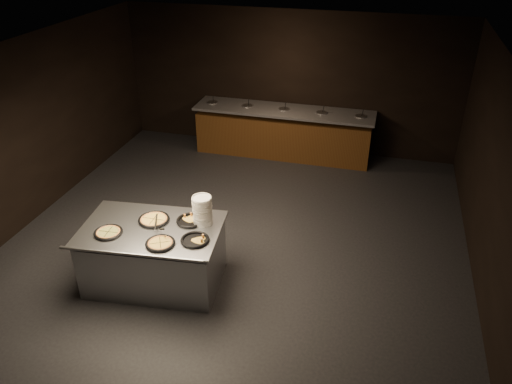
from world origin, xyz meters
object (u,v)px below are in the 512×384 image
at_px(serving_counter, 154,256).
at_px(pan_veggie_whole, 108,232).
at_px(plate_stack, 202,210).
at_px(pan_cheese_whole, 154,219).

height_order(serving_counter, pan_veggie_whole, pan_veggie_whole).
relative_size(serving_counter, pan_veggie_whole, 5.29).
xyz_separation_m(serving_counter, pan_veggie_whole, (-0.47, -0.27, 0.48)).
bearing_deg(plate_stack, pan_cheese_whole, -169.93).
distance_m(plate_stack, pan_veggie_whole, 1.25).
xyz_separation_m(serving_counter, pan_cheese_whole, (-0.03, 0.17, 0.48)).
distance_m(pan_veggie_whole, pan_cheese_whole, 0.62).
bearing_deg(pan_veggie_whole, plate_stack, 26.76).
distance_m(serving_counter, pan_cheese_whole, 0.51).
bearing_deg(pan_cheese_whole, serving_counter, -78.89).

